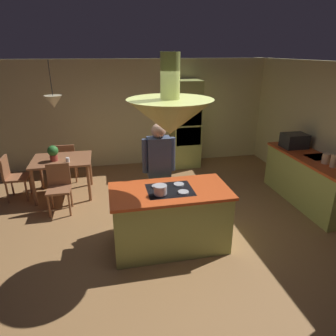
{
  "coord_description": "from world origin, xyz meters",
  "views": [
    {
      "loc": [
        -0.81,
        -3.91,
        2.73
      ],
      "look_at": [
        0.1,
        0.4,
        1.0
      ],
      "focal_mm": 32.18,
      "sensor_mm": 36.0,
      "label": 1
    }
  ],
  "objects_px": {
    "kitchen_island": "(170,218)",
    "chair_at_corner": "(12,175)",
    "dining_table": "(62,164)",
    "cup_on_table": "(68,160)",
    "microwave_on_counter": "(294,141)",
    "cooking_pot_on_cooktop": "(160,190)",
    "person_at_island": "(159,168)",
    "oven_tower": "(186,124)",
    "canister_flour": "(334,161)",
    "chair_facing_island": "(59,185)",
    "chair_by_back_wall": "(66,160)",
    "potted_plant_on_table": "(53,152)",
    "canister_sugar": "(326,159)"
  },
  "relations": [
    {
      "from": "kitchen_island",
      "to": "chair_at_corner",
      "type": "bearing_deg",
      "value": 141.45
    },
    {
      "from": "dining_table",
      "to": "cup_on_table",
      "type": "xyz_separation_m",
      "value": [
        0.14,
        -0.22,
        0.14
      ]
    },
    {
      "from": "microwave_on_counter",
      "to": "cup_on_table",
      "type": "bearing_deg",
      "value": 173.85
    },
    {
      "from": "cooking_pot_on_cooktop",
      "to": "person_at_island",
      "type": "bearing_deg",
      "value": 80.87
    },
    {
      "from": "person_at_island",
      "to": "cup_on_table",
      "type": "xyz_separation_m",
      "value": [
        -1.53,
        1.17,
        -0.17
      ]
    },
    {
      "from": "oven_tower",
      "to": "canister_flour",
      "type": "height_order",
      "value": "oven_tower"
    },
    {
      "from": "person_at_island",
      "to": "chair_facing_island",
      "type": "bearing_deg",
      "value": 156.31
    },
    {
      "from": "chair_by_back_wall",
      "to": "potted_plant_on_table",
      "type": "distance_m",
      "value": 0.86
    },
    {
      "from": "person_at_island",
      "to": "cup_on_table",
      "type": "height_order",
      "value": "person_at_island"
    },
    {
      "from": "canister_sugar",
      "to": "chair_facing_island",
      "type": "bearing_deg",
      "value": 167.97
    },
    {
      "from": "chair_at_corner",
      "to": "cup_on_table",
      "type": "distance_m",
      "value": 1.14
    },
    {
      "from": "dining_table",
      "to": "potted_plant_on_table",
      "type": "bearing_deg",
      "value": -148.17
    },
    {
      "from": "canister_sugar",
      "to": "dining_table",
      "type": "bearing_deg",
      "value": 160.29
    },
    {
      "from": "cooking_pot_on_cooktop",
      "to": "chair_at_corner",
      "type": "bearing_deg",
      "value": 137.98
    },
    {
      "from": "cup_on_table",
      "to": "canister_flour",
      "type": "xyz_separation_m",
      "value": [
        4.4,
        -1.59,
        0.21
      ]
    },
    {
      "from": "potted_plant_on_table",
      "to": "microwave_on_counter",
      "type": "relative_size",
      "value": 0.65
    },
    {
      "from": "canister_flour",
      "to": "microwave_on_counter",
      "type": "xyz_separation_m",
      "value": [
        0.0,
        1.11,
        0.03
      ]
    },
    {
      "from": "cup_on_table",
      "to": "canister_flour",
      "type": "bearing_deg",
      "value": -19.85
    },
    {
      "from": "chair_facing_island",
      "to": "microwave_on_counter",
      "type": "distance_m",
      "value": 4.57
    },
    {
      "from": "kitchen_island",
      "to": "dining_table",
      "type": "distance_m",
      "value": 2.71
    },
    {
      "from": "chair_facing_island",
      "to": "chair_by_back_wall",
      "type": "xyz_separation_m",
      "value": [
        0.0,
        1.32,
        0.0
      ]
    },
    {
      "from": "kitchen_island",
      "to": "cup_on_table",
      "type": "bearing_deg",
      "value": 129.62
    },
    {
      "from": "kitchen_island",
      "to": "oven_tower",
      "type": "height_order",
      "value": "oven_tower"
    },
    {
      "from": "oven_tower",
      "to": "chair_facing_island",
      "type": "relative_size",
      "value": 2.4
    },
    {
      "from": "dining_table",
      "to": "canister_flour",
      "type": "height_order",
      "value": "canister_flour"
    },
    {
      "from": "canister_sugar",
      "to": "microwave_on_counter",
      "type": "bearing_deg",
      "value": 90.0
    },
    {
      "from": "chair_facing_island",
      "to": "cup_on_table",
      "type": "xyz_separation_m",
      "value": [
        0.14,
        0.44,
        0.3
      ]
    },
    {
      "from": "chair_at_corner",
      "to": "canister_sugar",
      "type": "relative_size",
      "value": 4.9
    },
    {
      "from": "kitchen_island",
      "to": "canister_flour",
      "type": "bearing_deg",
      "value": 5.91
    },
    {
      "from": "canister_flour",
      "to": "chair_facing_island",
      "type": "bearing_deg",
      "value": 165.81
    },
    {
      "from": "canister_flour",
      "to": "oven_tower",
      "type": "bearing_deg",
      "value": 120.54
    },
    {
      "from": "canister_sugar",
      "to": "cooking_pot_on_cooktop",
      "type": "bearing_deg",
      "value": -168.62
    },
    {
      "from": "person_at_island",
      "to": "cooking_pot_on_cooktop",
      "type": "xyz_separation_m",
      "value": [
        -0.13,
        -0.84,
        0.02
      ]
    },
    {
      "from": "dining_table",
      "to": "person_at_island",
      "type": "height_order",
      "value": "person_at_island"
    },
    {
      "from": "chair_at_corner",
      "to": "cooking_pot_on_cooktop",
      "type": "bearing_deg",
      "value": -132.02
    },
    {
      "from": "cooking_pot_on_cooktop",
      "to": "canister_sugar",
      "type": "bearing_deg",
      "value": 11.38
    },
    {
      "from": "chair_by_back_wall",
      "to": "canister_flour",
      "type": "bearing_deg",
      "value": 151.5
    },
    {
      "from": "dining_table",
      "to": "cooking_pot_on_cooktop",
      "type": "distance_m",
      "value": 2.73
    },
    {
      "from": "cooking_pot_on_cooktop",
      "to": "canister_flour",
      "type": "bearing_deg",
      "value": 8.04
    },
    {
      "from": "chair_facing_island",
      "to": "person_at_island",
      "type": "bearing_deg",
      "value": -23.69
    },
    {
      "from": "chair_at_corner",
      "to": "canister_sugar",
      "type": "height_order",
      "value": "canister_sugar"
    },
    {
      "from": "kitchen_island",
      "to": "cup_on_table",
      "type": "xyz_separation_m",
      "value": [
        -1.56,
        1.88,
        0.35
      ]
    },
    {
      "from": "oven_tower",
      "to": "microwave_on_counter",
      "type": "xyz_separation_m",
      "value": [
        1.74,
        -1.84,
        0.01
      ]
    },
    {
      "from": "dining_table",
      "to": "cup_on_table",
      "type": "height_order",
      "value": "cup_on_table"
    },
    {
      "from": "person_at_island",
      "to": "oven_tower",
      "type": "bearing_deg",
      "value": 66.07
    },
    {
      "from": "potted_plant_on_table",
      "to": "cup_on_table",
      "type": "height_order",
      "value": "potted_plant_on_table"
    },
    {
      "from": "kitchen_island",
      "to": "potted_plant_on_table",
      "type": "distance_m",
      "value": 2.76
    },
    {
      "from": "chair_facing_island",
      "to": "chair_by_back_wall",
      "type": "bearing_deg",
      "value": 90.0
    },
    {
      "from": "chair_at_corner",
      "to": "person_at_island",
      "type": "bearing_deg",
      "value": -118.1
    },
    {
      "from": "oven_tower",
      "to": "kitchen_island",
      "type": "bearing_deg",
      "value": -108.74
    }
  ]
}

